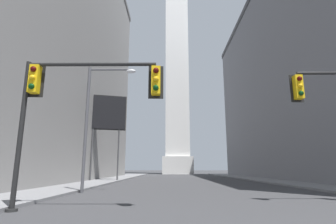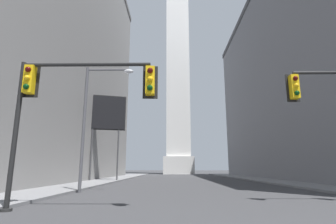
{
  "view_description": "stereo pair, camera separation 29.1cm",
  "coord_description": "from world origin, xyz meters",
  "px_view_note": "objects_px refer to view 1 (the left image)",
  "views": [
    {
      "loc": [
        -2.03,
        -2.59,
        1.46
      ],
      "look_at": [
        -2.3,
        35.68,
        9.71
      ],
      "focal_mm": 28.0,
      "sensor_mm": 36.0,
      "label": 1
    },
    {
      "loc": [
        -1.74,
        -2.58,
        1.46
      ],
      "look_at": [
        -2.3,
        35.68,
        9.71
      ],
      "focal_mm": 28.0,
      "sensor_mm": 36.0,
      "label": 2
    }
  ],
  "objects_px": {
    "obelisk": "(177,48)",
    "street_lamp": "(95,112)",
    "traffic_light_near_left": "(73,94)",
    "billboard_sign": "(107,115)"
  },
  "relations": [
    {
      "from": "traffic_light_near_left",
      "to": "billboard_sign",
      "type": "distance_m",
      "value": 21.7
    },
    {
      "from": "street_lamp",
      "to": "billboard_sign",
      "type": "xyz_separation_m",
      "value": [
        -2.65,
        14.02,
        2.71
      ]
    },
    {
      "from": "street_lamp",
      "to": "traffic_light_near_left",
      "type": "bearing_deg",
      "value": -80.44
    },
    {
      "from": "traffic_light_near_left",
      "to": "street_lamp",
      "type": "bearing_deg",
      "value": 99.56
    },
    {
      "from": "obelisk",
      "to": "street_lamp",
      "type": "height_order",
      "value": "obelisk"
    },
    {
      "from": "obelisk",
      "to": "billboard_sign",
      "type": "height_order",
      "value": "obelisk"
    },
    {
      "from": "traffic_light_near_left",
      "to": "billboard_sign",
      "type": "relative_size",
      "value": 0.54
    },
    {
      "from": "traffic_light_near_left",
      "to": "obelisk",
      "type": "bearing_deg",
      "value": 84.67
    },
    {
      "from": "obelisk",
      "to": "street_lamp",
      "type": "relative_size",
      "value": 9.1
    },
    {
      "from": "obelisk",
      "to": "traffic_light_near_left",
      "type": "height_order",
      "value": "obelisk"
    }
  ]
}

